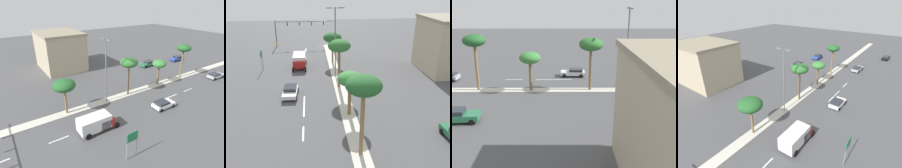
% 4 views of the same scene
% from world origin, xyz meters
% --- Properties ---
extents(ground_plane, '(160.00, 160.00, 0.00)m').
position_xyz_m(ground_plane, '(0.00, 34.01, 0.00)').
color(ground_plane, '#4C4C4F').
extents(median_curb, '(1.80, 87.45, 0.12)m').
position_xyz_m(median_curb, '(0.00, 43.72, 0.06)').
color(median_curb, beige).
rests_on(median_curb, ground).
extents(lane_stripe_leading, '(0.20, 2.80, 0.01)m').
position_xyz_m(lane_stripe_leading, '(5.48, 4.00, 0.01)').
color(lane_stripe_leading, silver).
rests_on(lane_stripe_leading, ground).
extents(lane_stripe_front, '(0.20, 2.80, 0.01)m').
position_xyz_m(lane_stripe_front, '(5.48, 11.40, 0.01)').
color(lane_stripe_front, silver).
rests_on(lane_stripe_front, ground).
extents(lane_stripe_rear, '(0.20, 2.80, 0.01)m').
position_xyz_m(lane_stripe_rear, '(5.48, 18.18, 0.01)').
color(lane_stripe_rear, silver).
rests_on(lane_stripe_rear, ground).
extents(lane_stripe_trailing, '(0.20, 2.80, 0.01)m').
position_xyz_m(lane_stripe_trailing, '(5.48, 31.24, 0.01)').
color(lane_stripe_trailing, silver).
rests_on(lane_stripe_trailing, ground).
extents(lane_stripe_center, '(0.20, 2.80, 0.01)m').
position_xyz_m(lane_stripe_center, '(5.48, 34.20, 0.01)').
color(lane_stripe_center, silver).
rests_on(lane_stripe_center, ground).
extents(lane_stripe_right, '(0.20, 2.80, 0.01)m').
position_xyz_m(lane_stripe_right, '(5.48, 39.14, 0.01)').
color(lane_stripe_right, silver).
rests_on(lane_stripe_right, ground).
extents(traffic_signal_gantry, '(15.37, 0.53, 6.34)m').
position_xyz_m(traffic_signal_gantry, '(8.69, -0.94, 4.29)').
color(traffic_signal_gantry, '#515459').
rests_on(traffic_signal_gantry, ground).
extents(directional_road_sign, '(0.10, 1.65, 3.73)m').
position_xyz_m(directional_road_sign, '(13.33, 17.66, 2.72)').
color(directional_road_sign, gray).
rests_on(directional_road_sign, ground).
extents(palm_tree_trailing, '(3.61, 3.61, 6.01)m').
position_xyz_m(palm_tree_trailing, '(-0.02, 14.69, 5.07)').
color(palm_tree_trailing, olive).
rests_on(palm_tree_trailing, median_curb).
extents(palm_tree_outboard, '(3.36, 3.36, 7.46)m').
position_xyz_m(palm_tree_outboard, '(0.14, 27.32, 6.51)').
color(palm_tree_outboard, brown).
rests_on(palm_tree_outboard, median_curb).
extents(palm_tree_mid, '(2.97, 2.97, 5.51)m').
position_xyz_m(palm_tree_mid, '(-0.10, 35.76, 4.69)').
color(palm_tree_mid, brown).
rests_on(palm_tree_mid, median_curb).
extents(palm_tree_near, '(3.15, 3.15, 7.97)m').
position_xyz_m(palm_tree_near, '(-0.02, 43.27, 7.02)').
color(palm_tree_near, olive).
rests_on(palm_tree_near, median_curb).
extents(street_lamp_left, '(2.90, 0.24, 11.47)m').
position_xyz_m(street_lamp_left, '(0.19, 22.28, 6.73)').
color(street_lamp_left, slate).
rests_on(street_lamp_left, median_curb).
extents(sedan_white_trailing, '(2.21, 4.09, 1.32)m').
position_xyz_m(sedan_white_trailing, '(7.46, 29.40, 0.72)').
color(sedan_white_trailing, silver).
rests_on(sedan_white_trailing, ground).
extents(box_truck, '(2.55, 5.91, 2.44)m').
position_xyz_m(box_truck, '(6.54, 16.74, 1.34)').
color(box_truck, '#B21E19').
rests_on(box_truck, ground).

